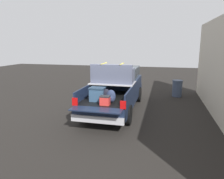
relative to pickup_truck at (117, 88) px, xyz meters
name	(u,v)px	position (x,y,z in m)	size (l,w,h in m)	color
ground_plane	(115,109)	(-0.37, 0.00, -0.96)	(40.00, 40.00, 0.00)	black
pickup_truck	(117,88)	(0.00, 0.00, 0.00)	(6.05, 2.06, 2.23)	#162138
trash_can	(177,88)	(3.02, -3.00, -0.47)	(0.60, 0.60, 0.98)	#3F4C66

